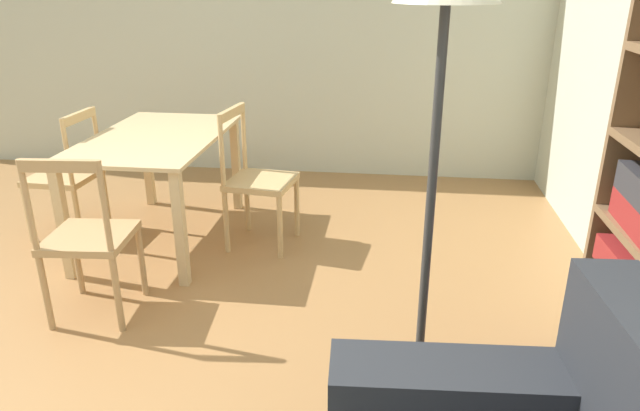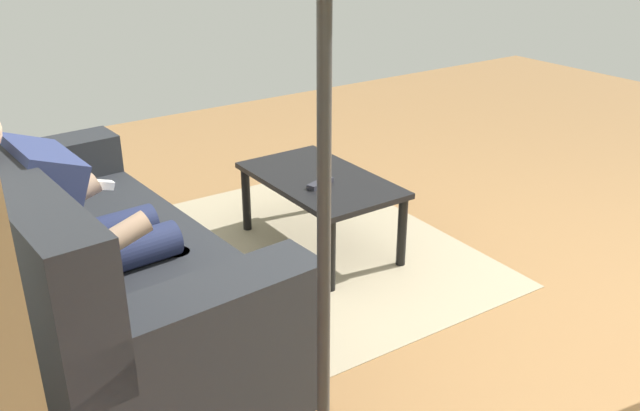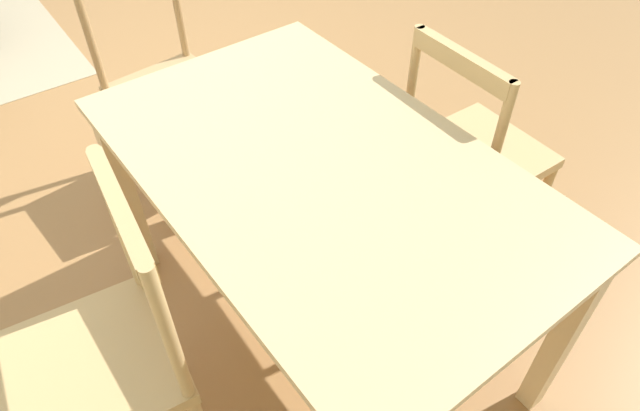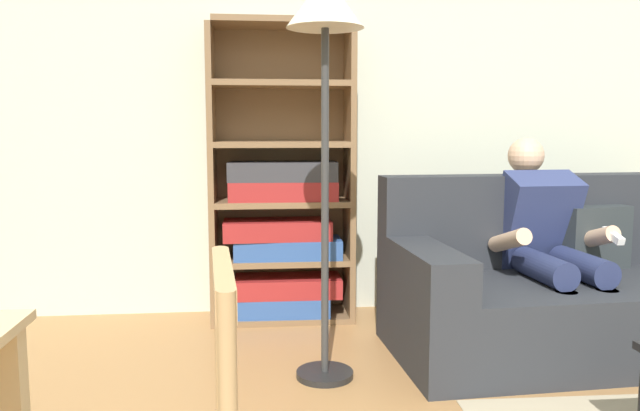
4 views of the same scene
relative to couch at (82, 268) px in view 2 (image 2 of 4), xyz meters
name	(u,v)px [view 2 (image 2 of 4)]	position (x,y,z in m)	size (l,w,h in m)	color
ground_plane	(625,320)	(-1.32, -2.07, -0.33)	(8.74, 8.74, 0.00)	#9E7042
couch	(82,268)	(0.00, 0.00, 0.00)	(2.11, 1.05, 0.95)	#282B30
person_lounging	(69,229)	(-0.15, 0.06, 0.27)	(0.61, 0.99, 1.16)	navy
coffee_table	(320,187)	(0.11, -1.33, 0.03)	(0.93, 0.54, 0.42)	black
tv_remote	(320,183)	(0.01, -1.26, 0.10)	(0.05, 0.17, 0.02)	#2D2D38
area_rug	(320,245)	(0.11, -1.33, -0.33)	(2.00, 1.40, 0.01)	tan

